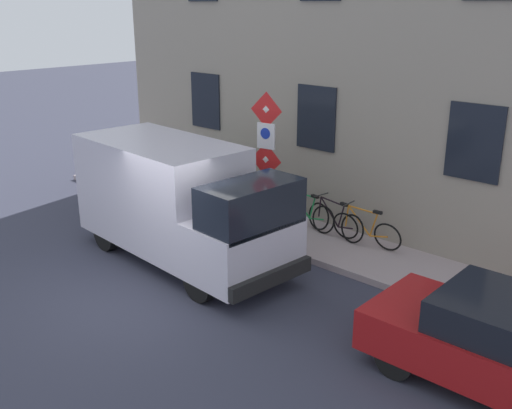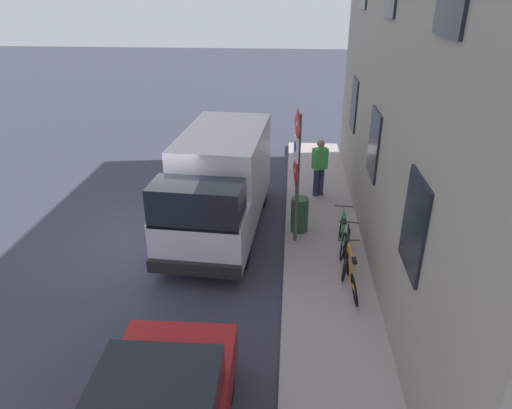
{
  "view_description": "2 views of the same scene",
  "coord_description": "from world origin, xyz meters",
  "px_view_note": "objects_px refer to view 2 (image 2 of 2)",
  "views": [
    {
      "loc": [
        -6.01,
        -8.36,
        5.22
      ],
      "look_at": [
        2.65,
        -0.34,
        1.22
      ],
      "focal_mm": 41.65,
      "sensor_mm": 36.0,
      "label": 1
    },
    {
      "loc": [
        3.25,
        -9.92,
        5.83
      ],
      "look_at": [
        2.53,
        -0.57,
        1.38
      ],
      "focal_mm": 32.34,
      "sensor_mm": 36.0,
      "label": 2
    }
  ],
  "objects_px": {
    "bicycle_orange": "(350,273)",
    "bicycle_green": "(343,234)",
    "pedestrian": "(320,166)",
    "litter_bin": "(300,214)",
    "bicycle_black": "(346,252)",
    "sign_post_stacked": "(296,161)",
    "delivery_van": "(220,182)"
  },
  "relations": [
    {
      "from": "pedestrian",
      "to": "bicycle_green",
      "type": "bearing_deg",
      "value": -20.57
    },
    {
      "from": "bicycle_orange",
      "to": "bicycle_green",
      "type": "distance_m",
      "value": 1.66
    },
    {
      "from": "pedestrian",
      "to": "litter_bin",
      "type": "xyz_separation_m",
      "value": [
        -0.58,
        -2.27,
        -0.48
      ]
    },
    {
      "from": "sign_post_stacked",
      "to": "bicycle_orange",
      "type": "relative_size",
      "value": 1.87
    },
    {
      "from": "bicycle_green",
      "to": "pedestrian",
      "type": "relative_size",
      "value": 1.0
    },
    {
      "from": "bicycle_orange",
      "to": "bicycle_green",
      "type": "relative_size",
      "value": 1.0
    },
    {
      "from": "litter_bin",
      "to": "delivery_van",
      "type": "bearing_deg",
      "value": 174.07
    },
    {
      "from": "sign_post_stacked",
      "to": "litter_bin",
      "type": "height_order",
      "value": "sign_post_stacked"
    },
    {
      "from": "bicycle_orange",
      "to": "pedestrian",
      "type": "distance_m",
      "value": 4.78
    },
    {
      "from": "delivery_van",
      "to": "bicycle_orange",
      "type": "relative_size",
      "value": 3.17
    },
    {
      "from": "delivery_van",
      "to": "sign_post_stacked",
      "type": "bearing_deg",
      "value": 71.89
    },
    {
      "from": "bicycle_orange",
      "to": "bicycle_black",
      "type": "xyz_separation_m",
      "value": [
        0.0,
        0.83,
        0.0
      ]
    },
    {
      "from": "pedestrian",
      "to": "sign_post_stacked",
      "type": "bearing_deg",
      "value": -43.26
    },
    {
      "from": "delivery_van",
      "to": "bicycle_black",
      "type": "xyz_separation_m",
      "value": [
        3.07,
        -1.83,
        -0.82
      ]
    },
    {
      "from": "delivery_van",
      "to": "litter_bin",
      "type": "distance_m",
      "value": 2.19
    },
    {
      "from": "delivery_van",
      "to": "pedestrian",
      "type": "distance_m",
      "value": 3.35
    },
    {
      "from": "delivery_van",
      "to": "bicycle_green",
      "type": "bearing_deg",
      "value": 75.46
    },
    {
      "from": "sign_post_stacked",
      "to": "litter_bin",
      "type": "bearing_deg",
      "value": 74.93
    },
    {
      "from": "bicycle_black",
      "to": "sign_post_stacked",
      "type": "bearing_deg",
      "value": 55.05
    },
    {
      "from": "bicycle_orange",
      "to": "bicycle_green",
      "type": "xyz_separation_m",
      "value": [
        0.0,
        1.66,
        0.0
      ]
    },
    {
      "from": "bicycle_black",
      "to": "litter_bin",
      "type": "xyz_separation_m",
      "value": [
        -1.02,
        1.62,
        0.08
      ]
    },
    {
      "from": "bicycle_green",
      "to": "pedestrian",
      "type": "height_order",
      "value": "pedestrian"
    },
    {
      "from": "bicycle_orange",
      "to": "pedestrian",
      "type": "xyz_separation_m",
      "value": [
        -0.44,
        4.72,
        0.56
      ]
    },
    {
      "from": "sign_post_stacked",
      "to": "bicycle_orange",
      "type": "height_order",
      "value": "sign_post_stacked"
    },
    {
      "from": "delivery_van",
      "to": "litter_bin",
      "type": "bearing_deg",
      "value": 87.62
    },
    {
      "from": "bicycle_orange",
      "to": "bicycle_black",
      "type": "distance_m",
      "value": 0.83
    },
    {
      "from": "litter_bin",
      "to": "bicycle_green",
      "type": "bearing_deg",
      "value": -37.68
    },
    {
      "from": "sign_post_stacked",
      "to": "bicycle_black",
      "type": "height_order",
      "value": "sign_post_stacked"
    },
    {
      "from": "sign_post_stacked",
      "to": "bicycle_orange",
      "type": "bearing_deg",
      "value": -58.6
    },
    {
      "from": "bicycle_green",
      "to": "sign_post_stacked",
      "type": "bearing_deg",
      "value": 82.01
    },
    {
      "from": "sign_post_stacked",
      "to": "bicycle_green",
      "type": "relative_size",
      "value": 1.87
    },
    {
      "from": "sign_post_stacked",
      "to": "pedestrian",
      "type": "xyz_separation_m",
      "value": [
        0.73,
        2.81,
        -1.15
      ]
    }
  ]
}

